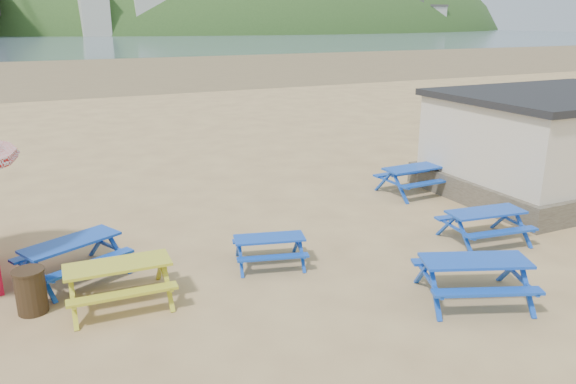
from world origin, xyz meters
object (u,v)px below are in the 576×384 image
picnic_table_yellow (119,283)px  litter_bin (31,291)px  amenity_block (558,142)px  picnic_table_blue_a (73,259)px

picnic_table_yellow → litter_bin: size_ratio=2.36×
picnic_table_yellow → amenity_block: bearing=9.8°
picnic_table_blue_a → litter_bin: size_ratio=2.85×
picnic_table_yellow → amenity_block: (13.91, 1.77, 1.15)m
litter_bin → picnic_table_blue_a: bearing=55.6°
picnic_table_blue_a → picnic_table_yellow: picnic_table_blue_a is taller
picnic_table_yellow → picnic_table_blue_a: bearing=116.5°
picnic_table_blue_a → amenity_block: amenity_block is taller
litter_bin → picnic_table_yellow: bearing=-12.1°
picnic_table_blue_a → litter_bin: bearing=-149.5°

